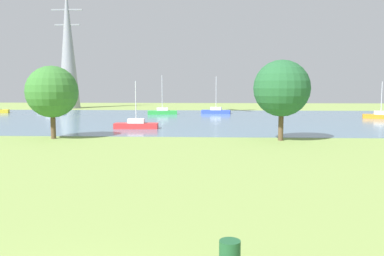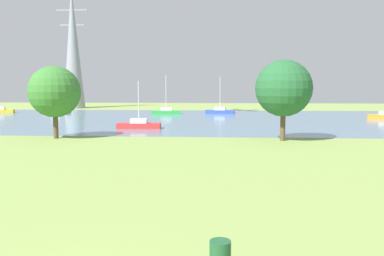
{
  "view_description": "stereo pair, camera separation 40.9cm",
  "coord_description": "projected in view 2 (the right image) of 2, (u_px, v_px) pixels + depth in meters",
  "views": [
    {
      "loc": [
        3.19,
        -7.49,
        4.81
      ],
      "look_at": [
        1.87,
        18.65,
        2.05
      ],
      "focal_mm": 38.2,
      "sensor_mm": 36.0,
      "label": 1
    },
    {
      "loc": [
        3.59,
        -7.47,
        4.81
      ],
      "look_at": [
        1.87,
        18.65,
        2.05
      ],
      "focal_mm": 38.2,
      "sensor_mm": 36.0,
      "label": 2
    }
  ],
  "objects": [
    {
      "name": "sailboat_red",
      "position": [
        139.0,
        125.0,
        45.15
      ],
      "size": [
        4.86,
        1.71,
        5.25
      ],
      "color": "red",
      "rests_on": "water_surface"
    },
    {
      "name": "tree_east_near",
      "position": [
        55.0,
        92.0,
        36.56
      ],
      "size": [
        4.62,
        4.62,
        6.53
      ],
      "color": "brown",
      "rests_on": "ground"
    },
    {
      "name": "tree_west_far",
      "position": [
        284.0,
        88.0,
        34.98
      ],
      "size": [
        4.89,
        4.89,
        6.98
      ],
      "color": "brown",
      "rests_on": "ground"
    },
    {
      "name": "water_surface",
      "position": [
        193.0,
        119.0,
        57.77
      ],
      "size": [
        140.0,
        40.0,
        0.02
      ],
      "primitive_type": "cube",
      "color": "slate",
      "rests_on": "ground"
    },
    {
      "name": "sailboat_green",
      "position": [
        166.0,
        112.0,
        67.13
      ],
      "size": [
        4.97,
        2.22,
        6.39
      ],
      "color": "green",
      "rests_on": "water_surface"
    },
    {
      "name": "litter_bin",
      "position": [
        220.0,
        256.0,
        10.59
      ],
      "size": [
        0.56,
        0.56,
        0.8
      ],
      "primitive_type": "cylinder",
      "color": "#1E512D",
      "rests_on": "ground"
    },
    {
      "name": "sailboat_gray",
      "position": [
        56.0,
        110.0,
        71.15
      ],
      "size": [
        4.94,
        2.03,
        6.79
      ],
      "color": "gray",
      "rests_on": "water_surface"
    },
    {
      "name": "sailboat_blue",
      "position": [
        220.0,
        111.0,
        68.53
      ],
      "size": [
        4.95,
        2.11,
        6.22
      ],
      "color": "blue",
      "rests_on": "water_surface"
    },
    {
      "name": "ground_plane",
      "position": [
        170.0,
        151.0,
        29.98
      ],
      "size": [
        160.0,
        160.0,
        0.0
      ],
      "primitive_type": "plane",
      "color": "#7F994C"
    },
    {
      "name": "electricity_pylon",
      "position": [
        73.0,
        47.0,
        84.29
      ],
      "size": [
        6.4,
        4.4,
        25.09
      ],
      "color": "gray",
      "rests_on": "ground"
    }
  ]
}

